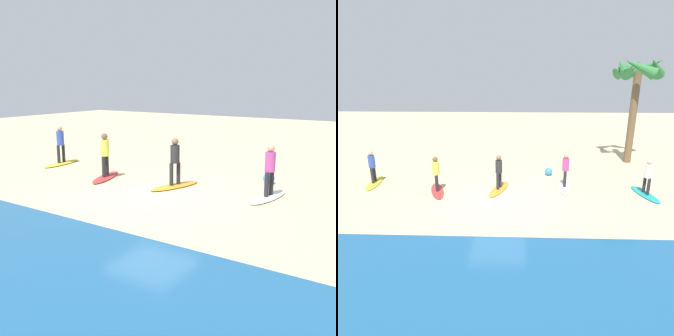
% 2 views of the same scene
% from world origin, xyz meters
% --- Properties ---
extents(ground_plane, '(60.00, 60.00, 0.00)m').
position_xyz_m(ground_plane, '(0.00, 0.00, 0.00)').
color(ground_plane, '#CCB789').
extents(surfboard_teal, '(0.97, 2.17, 0.09)m').
position_xyz_m(surfboard_teal, '(-6.78, -1.01, 0.04)').
color(surfboard_teal, teal).
rests_on(surfboard_teal, ground).
extents(surfer_teal, '(0.32, 0.45, 1.64)m').
position_xyz_m(surfer_teal, '(-6.78, -1.01, 1.04)').
color(surfer_teal, '#232328').
rests_on(surfer_teal, surfboard_teal).
extents(surfboard_white, '(0.86, 2.16, 0.09)m').
position_xyz_m(surfboard_white, '(-3.20, -1.87, 0.04)').
color(surfboard_white, white).
rests_on(surfboard_white, ground).
extents(surfer_white, '(0.32, 0.46, 1.64)m').
position_xyz_m(surfer_white, '(-3.20, -1.87, 1.04)').
color(surfer_white, '#232328').
rests_on(surfer_white, surfboard_white).
extents(surfboard_orange, '(1.18, 2.17, 0.09)m').
position_xyz_m(surfboard_orange, '(0.01, -1.41, 0.04)').
color(surfboard_orange, orange).
rests_on(surfboard_orange, ground).
extents(surfer_orange, '(0.32, 0.44, 1.64)m').
position_xyz_m(surfer_orange, '(0.01, -1.41, 1.04)').
color(surfer_orange, '#232328').
rests_on(surfer_orange, surfboard_orange).
extents(surfboard_red, '(1.21, 2.17, 0.09)m').
position_xyz_m(surfboard_red, '(2.93, -1.08, 0.04)').
color(surfboard_red, red).
rests_on(surfboard_red, ground).
extents(surfer_red, '(0.32, 0.44, 1.64)m').
position_xyz_m(surfer_red, '(2.93, -1.08, 1.04)').
color(surfer_red, '#232328').
rests_on(surfer_red, surfboard_red).
extents(surfboard_yellow, '(0.78, 2.15, 0.09)m').
position_xyz_m(surfboard_yellow, '(6.39, -2.01, 0.04)').
color(surfboard_yellow, yellow).
rests_on(surfboard_yellow, ground).
extents(surfer_yellow, '(0.32, 0.46, 1.64)m').
position_xyz_m(surfer_yellow, '(6.39, -2.01, 1.04)').
color(surfer_yellow, '#232328').
rests_on(surfer_yellow, surfboard_yellow).
extents(palm_tree, '(2.88, 3.03, 6.38)m').
position_xyz_m(palm_tree, '(-7.78, -6.37, 5.11)').
color(palm_tree, brown).
rests_on(palm_tree, ground).
extents(beach_ball, '(0.42, 0.42, 0.42)m').
position_xyz_m(beach_ball, '(-2.59, -3.65, 0.21)').
color(beach_ball, '#338CE5').
rests_on(beach_ball, ground).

